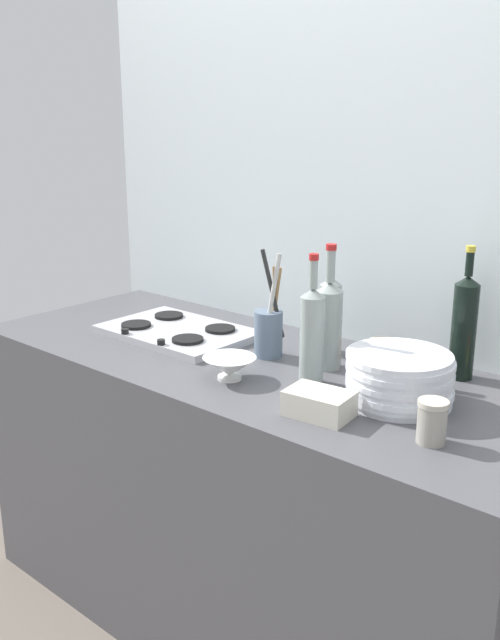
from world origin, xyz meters
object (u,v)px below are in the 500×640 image
(wine_bottle_mid_right, at_px, (312,334))
(mixing_bowl, at_px, (229,367))
(stovetop_hob, at_px, (178,331))
(butter_dish, at_px, (319,404))
(plate_stack, at_px, (399,378))
(wine_bottle_leftmost, at_px, (329,322))
(utensil_crock, at_px, (269,329))
(condiment_jar_front, at_px, (380,352))
(wine_bottle_rightmost, at_px, (330,313))
(wine_bottle_mid_left, at_px, (464,326))
(condiment_jar_rear, at_px, (432,421))

(wine_bottle_mid_right, distance_m, mixing_bowl, 0.24)
(stovetop_hob, height_order, butter_dish, butter_dish)
(plate_stack, bearing_deg, butter_dish, -118.87)
(wine_bottle_leftmost, bearing_deg, mixing_bowl, -120.82)
(utensil_crock, relative_size, condiment_jar_front, 4.00)
(wine_bottle_mid_right, height_order, wine_bottle_rightmost, wine_bottle_mid_right)
(mixing_bowl, bearing_deg, butter_dish, -6.98)
(plate_stack, height_order, wine_bottle_rightmost, wine_bottle_rightmost)
(butter_dish, bearing_deg, wine_bottle_mid_right, 131.06)
(wine_bottle_mid_left, relative_size, condiment_jar_rear, 3.70)
(wine_bottle_mid_right, bearing_deg, mixing_bowl, -146.60)
(stovetop_hob, bearing_deg, wine_bottle_mid_right, -5.97)
(wine_bottle_mid_right, distance_m, wine_bottle_rightmost, 0.26)
(plate_stack, distance_m, wine_bottle_rightmost, 0.41)
(utensil_crock, xyz_separation_m, condiment_jar_front, (0.29, 0.14, -0.04))
(condiment_jar_rear, bearing_deg, butter_dish, -171.05)
(wine_bottle_rightmost, relative_size, condiment_jar_front, 3.98)
(mixing_bowl, distance_m, condiment_jar_rear, 0.59)
(wine_bottle_rightmost, height_order, mixing_bowl, wine_bottle_rightmost)
(wine_bottle_leftmost, height_order, utensil_crock, wine_bottle_leftmost)
(wine_bottle_rightmost, xyz_separation_m, utensil_crock, (-0.12, -0.14, -0.04))
(plate_stack, height_order, wine_bottle_mid_left, wine_bottle_mid_left)
(wine_bottle_mid_left, distance_m, mixing_bowl, 0.64)
(utensil_crock, height_order, condiment_jar_rear, utensil_crock)
(butter_dish, bearing_deg, condiment_jar_front, 99.83)
(wine_bottle_leftmost, distance_m, mixing_bowl, 0.31)
(stovetop_hob, distance_m, wine_bottle_leftmost, 0.56)
(plate_stack, xyz_separation_m, condiment_jar_rear, (0.16, -0.15, -0.02))
(wine_bottle_mid_left, distance_m, condiment_jar_rear, 0.44)
(wine_bottle_mid_left, height_order, condiment_jar_front, wine_bottle_mid_left)
(utensil_crock, height_order, condiment_jar_front, utensil_crock)
(wine_bottle_mid_left, height_order, mixing_bowl, wine_bottle_mid_left)
(condiment_jar_front, bearing_deg, wine_bottle_mid_left, 16.46)
(plate_stack, height_order, wine_bottle_leftmost, wine_bottle_leftmost)
(wine_bottle_leftmost, height_order, wine_bottle_mid_right, wine_bottle_leftmost)
(plate_stack, relative_size, condiment_jar_front, 3.30)
(condiment_jar_front, bearing_deg, wine_bottle_leftmost, -134.79)
(wine_bottle_rightmost, distance_m, condiment_jar_front, 0.20)
(plate_stack, distance_m, utensil_crock, 0.47)
(wine_bottle_mid_left, bearing_deg, wine_bottle_mid_right, -133.65)
(wine_bottle_leftmost, xyz_separation_m, mixing_bowl, (-0.15, -0.25, -0.10))
(wine_bottle_mid_left, xyz_separation_m, condiment_jar_rear, (0.12, -0.42, -0.10))
(wine_bottle_leftmost, relative_size, wine_bottle_mid_right, 1.01)
(wine_bottle_rightmost, xyz_separation_m, butter_dish, (0.25, -0.40, -0.09))
(wine_bottle_leftmost, relative_size, mixing_bowl, 2.42)
(plate_stack, bearing_deg, mixing_bowl, -160.60)
(stovetop_hob, bearing_deg, utensil_crock, 5.95)
(butter_dish, bearing_deg, utensil_crock, 144.70)
(mixing_bowl, distance_m, condiment_jar_front, 0.44)
(wine_bottle_leftmost, distance_m, wine_bottle_rightmost, 0.13)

